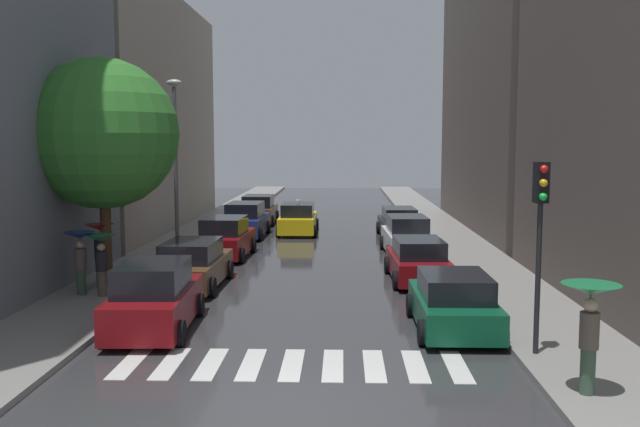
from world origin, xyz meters
name	(u,v)px	position (x,y,z in m)	size (l,w,h in m)	color
ground_plane	(322,235)	(0.00, 24.00, -0.02)	(28.00, 72.00, 0.04)	#353537
sidewalk_left	(200,232)	(-6.50, 24.00, 0.07)	(3.00, 72.00, 0.15)	gray
sidewalk_right	(445,233)	(6.50, 24.00, 0.07)	(3.00, 72.00, 0.15)	gray
crosswalk_stripes	(292,365)	(0.00, 2.69, 0.01)	(7.65, 2.20, 0.01)	silver
building_left_mid	(126,113)	(-11.00, 26.36, 6.44)	(6.00, 20.29, 12.88)	#9E9384
building_right_mid	(524,62)	(11.00, 26.71, 9.20)	(6.00, 19.43, 18.39)	#564C47
parked_car_left_nearest	(155,299)	(-3.75, 5.31, 0.84)	(2.18, 4.43, 1.82)	maroon
parked_car_left_second	(193,265)	(-3.93, 10.64, 0.75)	(2.15, 4.64, 1.60)	brown
parked_car_left_third	(225,239)	(-3.85, 16.59, 0.80)	(2.21, 4.33, 1.73)	maroon
parked_car_left_fourth	(246,221)	(-3.87, 22.90, 0.83)	(2.20, 4.58, 1.78)	navy
parked_car_left_fifth	(259,210)	(-3.91, 28.64, 0.79)	(2.12, 4.28, 1.70)	brown
parked_car_right_nearest	(453,303)	(3.98, 5.57, 0.72)	(2.13, 4.22, 1.53)	#0C4C2D
parked_car_right_second	(418,261)	(3.74, 11.85, 0.72)	(2.16, 4.35, 1.53)	maroon
parked_car_right_third	(407,237)	(3.87, 17.51, 0.80)	(2.14, 4.35, 1.71)	silver
parked_car_right_fourth	(399,223)	(3.95, 22.81, 0.73)	(2.11, 4.50, 1.55)	black
taxi_midroad	(298,219)	(-1.27, 24.29, 0.76)	(2.07, 4.57, 1.81)	yellow
pedestrian_foreground	(100,241)	(-7.04, 10.56, 1.57)	(0.96, 0.96, 1.99)	#38513D
pedestrian_near_tree	(80,250)	(-7.01, 8.78, 1.56)	(0.96, 0.96, 1.96)	#38513D
pedestrian_by_kerb	(101,252)	(-6.30, 8.60, 1.51)	(0.94, 0.94, 1.90)	brown
pedestrian_far_side	(590,313)	(5.72, 0.76, 1.71)	(1.08, 1.08, 2.11)	#38513D
street_tree_left	(103,134)	(-6.77, 10.44, 5.14)	(4.95, 4.95, 7.47)	#513823
traffic_light_right_corner	(540,215)	(5.45, 3.22, 3.29)	(0.30, 0.42, 4.30)	black
lamp_post_left	(176,157)	(-5.55, 15.20, 4.27)	(0.60, 0.28, 7.17)	#595B60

